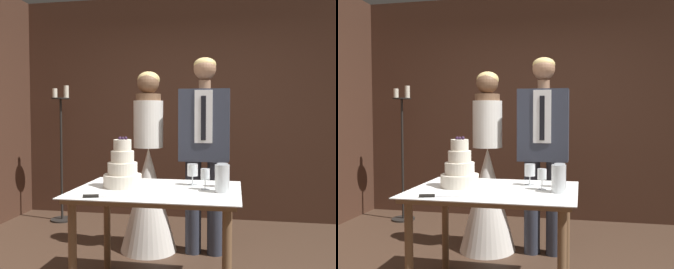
# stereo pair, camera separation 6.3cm
# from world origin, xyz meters

# --- Properties ---
(wall_back) EXTENTS (4.75, 0.12, 2.79)m
(wall_back) POSITION_xyz_m (0.00, 2.26, 1.40)
(wall_back) COLOR #472B1E
(wall_back) RESTS_ON ground_plane
(cake_table) EXTENTS (1.18, 0.85, 0.77)m
(cake_table) POSITION_xyz_m (-0.06, 0.13, 0.67)
(cake_table) COLOR brown
(cake_table) RESTS_ON ground_plane
(tiered_cake) EXTENTS (0.28, 0.28, 0.37)m
(tiered_cake) POSITION_xyz_m (-0.33, 0.16, 0.89)
(tiered_cake) COLOR silver
(tiered_cake) RESTS_ON cake_table
(cake_knife) EXTENTS (0.40, 0.14, 0.02)m
(cake_knife) POSITION_xyz_m (-0.35, -0.21, 0.77)
(cake_knife) COLOR silver
(cake_knife) RESTS_ON cake_table
(wine_glass_near) EXTENTS (0.07, 0.07, 0.15)m
(wine_glass_near) POSITION_xyz_m (0.28, 0.17, 0.87)
(wine_glass_near) COLOR silver
(wine_glass_near) RESTS_ON cake_table
(wine_glass_middle) EXTENTS (0.08, 0.08, 0.17)m
(wine_glass_middle) POSITION_xyz_m (0.40, 0.29, 0.89)
(wine_glass_middle) COLOR silver
(wine_glass_middle) RESTS_ON cake_table
(wine_glass_far) EXTENTS (0.08, 0.08, 0.16)m
(wine_glass_far) POSITION_xyz_m (0.17, 0.33, 0.88)
(wine_glass_far) COLOR silver
(wine_glass_far) RESTS_ON cake_table
(hurricane_candle) EXTENTS (0.10, 0.10, 0.19)m
(hurricane_candle) POSITION_xyz_m (0.40, 0.09, 0.86)
(hurricane_candle) COLOR silver
(hurricane_candle) RESTS_ON cake_table
(bride) EXTENTS (0.54, 0.54, 1.71)m
(bride) POSITION_xyz_m (-0.32, 0.98, 0.63)
(bride) COLOR white
(bride) RESTS_ON ground_plane
(groom) EXTENTS (0.46, 0.25, 1.83)m
(groom) POSITION_xyz_m (0.21, 0.98, 1.03)
(groom) COLOR #333847
(groom) RESTS_ON ground_plane
(candle_stand) EXTENTS (0.28, 0.28, 1.66)m
(candle_stand) POSITION_xyz_m (-1.61, 1.79, 0.77)
(candle_stand) COLOR black
(candle_stand) RESTS_ON ground_plane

